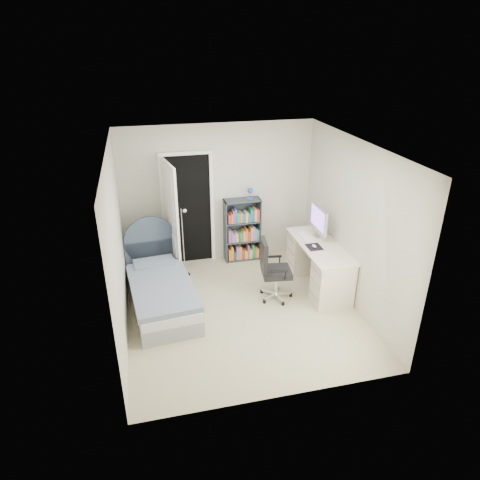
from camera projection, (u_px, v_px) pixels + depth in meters
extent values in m
cube|color=tan|center=(242.00, 311.00, 6.54)|extent=(3.40, 3.60, 0.05)
cube|color=white|center=(243.00, 145.00, 5.45)|extent=(3.40, 3.60, 0.05)
cube|color=beige|center=(218.00, 194.00, 7.60)|extent=(3.40, 0.05, 2.50)
cube|color=beige|center=(284.00, 308.00, 4.39)|extent=(3.40, 0.05, 2.50)
cube|color=beige|center=(115.00, 248.00, 5.63)|extent=(0.05, 3.60, 2.50)
cube|color=beige|center=(355.00, 224.00, 6.36)|extent=(0.05, 3.60, 2.50)
cube|color=black|center=(188.00, 210.00, 7.56)|extent=(0.80, 0.01, 2.00)
cube|color=white|center=(164.00, 213.00, 7.45)|extent=(0.06, 0.06, 2.00)
cube|color=white|center=(212.00, 209.00, 7.63)|extent=(0.06, 0.06, 2.00)
cube|color=white|center=(185.00, 153.00, 7.10)|extent=(0.92, 0.06, 0.06)
cube|color=white|center=(172.00, 221.00, 7.12)|extent=(0.18, 0.79, 2.00)
cube|color=gray|center=(163.00, 301.00, 6.54)|extent=(1.03, 1.88, 0.23)
cube|color=silver|center=(162.00, 291.00, 6.47)|extent=(1.01, 1.84, 0.14)
cube|color=slate|center=(162.00, 288.00, 6.34)|extent=(1.04, 1.61, 0.09)
cube|color=slate|center=(154.00, 264.00, 6.97)|extent=(0.68, 0.42, 0.11)
cube|color=#384556|center=(152.00, 260.00, 7.24)|extent=(0.86, 0.14, 0.72)
cylinder|color=#384556|center=(150.00, 241.00, 7.09)|extent=(0.86, 0.14, 0.86)
cylinder|color=#DDB788|center=(157.00, 261.00, 7.48)|extent=(0.03, 0.03, 0.44)
cylinder|color=#DDB788|center=(156.00, 254.00, 7.74)|extent=(0.03, 0.03, 0.44)
cylinder|color=#DDB788|center=(174.00, 260.00, 7.54)|extent=(0.03, 0.03, 0.44)
cylinder|color=#DDB788|center=(173.00, 252.00, 7.80)|extent=(0.03, 0.03, 0.44)
cube|color=#DDB788|center=(164.00, 246.00, 7.55)|extent=(0.36, 0.36, 0.03)
cube|color=#DDB788|center=(165.00, 260.00, 7.67)|extent=(0.32, 0.32, 0.02)
cube|color=#B24C33|center=(162.00, 245.00, 7.53)|extent=(0.14, 0.20, 0.03)
cube|color=#3F598C|center=(161.00, 243.00, 7.52)|extent=(0.13, 0.19, 0.03)
cube|color=#D8CC7F|center=(161.00, 242.00, 7.51)|extent=(0.12, 0.18, 0.03)
cylinder|color=silver|center=(185.00, 275.00, 7.48)|extent=(0.18, 0.18, 0.02)
cylinder|color=silver|center=(183.00, 243.00, 7.21)|extent=(0.01, 0.01, 1.24)
sphere|color=silver|center=(185.00, 211.00, 6.94)|extent=(0.07, 0.07, 0.07)
cube|color=#323C44|center=(225.00, 231.00, 7.75)|extent=(0.02, 0.28, 1.17)
cube|color=#323C44|center=(259.00, 228.00, 7.89)|extent=(0.02, 0.28, 1.17)
cube|color=#323C44|center=(242.00, 200.00, 7.58)|extent=(0.66, 0.28, 0.02)
cube|color=#323C44|center=(242.00, 258.00, 8.07)|extent=(0.66, 0.28, 0.02)
cube|color=#323C44|center=(240.00, 227.00, 7.94)|extent=(0.66, 0.01, 1.17)
cube|color=#323C44|center=(242.00, 240.00, 7.91)|extent=(0.62, 0.26, 0.02)
cube|color=#323C44|center=(242.00, 222.00, 7.75)|extent=(0.62, 0.26, 0.02)
cylinder|color=#2848B0|center=(250.00, 198.00, 7.60)|extent=(0.11, 0.11, 0.02)
cylinder|color=silver|center=(250.00, 194.00, 7.56)|extent=(0.01, 0.01, 0.15)
sphere|color=#2848B0|center=(250.00, 190.00, 7.50)|extent=(0.10, 0.10, 0.10)
cube|color=orange|center=(229.00, 254.00, 7.94)|extent=(0.04, 0.20, 0.21)
cube|color=orange|center=(231.00, 252.00, 7.94)|extent=(0.04, 0.20, 0.26)
cube|color=#3F3F3F|center=(234.00, 254.00, 7.97)|extent=(0.05, 0.20, 0.16)
cube|color=#7F72B2|center=(237.00, 252.00, 7.97)|extent=(0.04, 0.20, 0.25)
cube|color=orange|center=(240.00, 252.00, 7.98)|extent=(0.05, 0.20, 0.24)
cube|color=#B23333|center=(242.00, 253.00, 8.00)|extent=(0.05, 0.20, 0.17)
cube|color=#D8BF4C|center=(245.00, 253.00, 8.02)|extent=(0.05, 0.20, 0.15)
cube|color=#994C7F|center=(248.00, 250.00, 8.01)|extent=(0.03, 0.20, 0.26)
cube|color=#D8BF4C|center=(250.00, 252.00, 8.03)|extent=(0.05, 0.20, 0.17)
cube|color=#337F4C|center=(252.00, 250.00, 8.03)|extent=(0.03, 0.20, 0.26)
cube|color=#337F4C|center=(254.00, 251.00, 8.05)|extent=(0.03, 0.20, 0.19)
cube|color=orange|center=(256.00, 252.00, 8.06)|extent=(0.05, 0.20, 0.17)
cube|color=#994C7F|center=(229.00, 235.00, 7.78)|extent=(0.05, 0.20, 0.23)
cube|color=#7F72B2|center=(231.00, 236.00, 7.79)|extent=(0.02, 0.20, 0.21)
cube|color=#7F72B2|center=(233.00, 237.00, 7.82)|extent=(0.05, 0.20, 0.16)
cube|color=#D8BF4C|center=(236.00, 236.00, 7.82)|extent=(0.04, 0.20, 0.17)
cube|color=#3F3F3F|center=(238.00, 236.00, 7.83)|extent=(0.02, 0.20, 0.18)
cube|color=#337F4C|center=(240.00, 236.00, 7.84)|extent=(0.05, 0.20, 0.17)
cube|color=orange|center=(243.00, 235.00, 7.85)|extent=(0.05, 0.20, 0.19)
cube|color=orange|center=(246.00, 234.00, 7.85)|extent=(0.03, 0.20, 0.23)
cube|color=#B23333|center=(248.00, 235.00, 7.87)|extent=(0.05, 0.20, 0.18)
cube|color=#D8BF4C|center=(251.00, 233.00, 7.87)|extent=(0.03, 0.20, 0.24)
cube|color=#7F72B2|center=(253.00, 232.00, 7.87)|extent=(0.04, 0.20, 0.26)
cube|color=#7F72B2|center=(255.00, 233.00, 7.89)|extent=(0.04, 0.20, 0.21)
cube|color=#337F4C|center=(257.00, 233.00, 7.90)|extent=(0.03, 0.20, 0.19)
cube|color=#B23333|center=(229.00, 218.00, 7.64)|extent=(0.05, 0.20, 0.16)
cube|color=orange|center=(231.00, 217.00, 7.64)|extent=(0.02, 0.20, 0.18)
cube|color=#994C7F|center=(233.00, 216.00, 7.64)|extent=(0.03, 0.20, 0.23)
cube|color=#335999|center=(235.00, 215.00, 7.64)|extent=(0.03, 0.20, 0.25)
cube|color=#337F4C|center=(238.00, 217.00, 7.67)|extent=(0.05, 0.20, 0.19)
cube|color=orange|center=(240.00, 217.00, 7.68)|extent=(0.04, 0.20, 0.18)
cube|color=#335999|center=(243.00, 217.00, 7.69)|extent=(0.05, 0.20, 0.17)
cube|color=#D8BF4C|center=(246.00, 216.00, 7.70)|extent=(0.04, 0.20, 0.18)
cube|color=#335999|center=(248.00, 216.00, 7.71)|extent=(0.04, 0.20, 0.16)
cube|color=#337F4C|center=(250.00, 214.00, 7.71)|extent=(0.03, 0.20, 0.23)
cube|color=#335999|center=(252.00, 215.00, 7.72)|extent=(0.04, 0.20, 0.21)
cube|color=#D8BF4C|center=(255.00, 214.00, 7.73)|extent=(0.03, 0.20, 0.22)
cube|color=#B23333|center=(257.00, 214.00, 7.74)|extent=(0.05, 0.20, 0.22)
cube|color=beige|center=(320.00, 246.00, 6.86)|extent=(0.62, 1.56, 0.03)
cube|color=beige|center=(332.00, 283.00, 6.54)|extent=(0.57, 0.42, 0.73)
cube|color=beige|center=(306.00, 252.00, 7.51)|extent=(0.57, 0.42, 0.73)
cube|color=silver|center=(319.00, 236.00, 7.15)|extent=(0.17, 0.17, 0.01)
cube|color=silver|center=(321.00, 229.00, 7.10)|extent=(0.03, 0.06, 0.23)
cube|color=silver|center=(319.00, 219.00, 7.01)|extent=(0.05, 0.58, 0.42)
cube|color=#9F5FE7|center=(317.00, 218.00, 7.00)|extent=(0.00, 0.52, 0.33)
cube|color=white|center=(306.00, 237.00, 7.10)|extent=(0.13, 0.42, 0.02)
cube|color=black|center=(314.00, 247.00, 6.78)|extent=(0.23, 0.27, 0.00)
ellipsoid|color=white|center=(314.00, 246.00, 6.77)|extent=(0.06, 0.10, 0.03)
cube|color=silver|center=(283.00, 294.00, 6.84)|extent=(0.26, 0.07, 0.02)
cylinder|color=black|center=(291.00, 295.00, 6.86)|extent=(0.06, 0.06, 0.06)
cube|color=silver|center=(277.00, 290.00, 6.94)|extent=(0.15, 0.25, 0.02)
cylinder|color=black|center=(278.00, 288.00, 7.06)|extent=(0.06, 0.06, 0.06)
cube|color=silver|center=(269.00, 292.00, 6.89)|extent=(0.21, 0.20, 0.02)
cylinder|color=black|center=(262.00, 291.00, 6.95)|extent=(0.06, 0.06, 0.06)
cube|color=silver|center=(270.00, 297.00, 6.75)|extent=(0.24, 0.15, 0.02)
cylinder|color=black|center=(264.00, 301.00, 6.69)|extent=(0.06, 0.06, 0.06)
cube|color=silver|center=(279.00, 298.00, 6.73)|extent=(0.08, 0.26, 0.02)
cylinder|color=black|center=(283.00, 304.00, 6.64)|extent=(0.06, 0.06, 0.06)
cylinder|color=silver|center=(276.00, 284.00, 6.75)|extent=(0.05, 0.05, 0.39)
cube|color=black|center=(276.00, 272.00, 6.66)|extent=(0.50, 0.50, 0.08)
cube|color=black|center=(264.00, 256.00, 6.51)|extent=(0.12, 0.41, 0.51)
cube|color=black|center=(278.00, 271.00, 6.38)|extent=(0.28, 0.07, 0.03)
cube|color=black|center=(273.00, 257.00, 6.81)|extent=(0.28, 0.07, 0.03)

